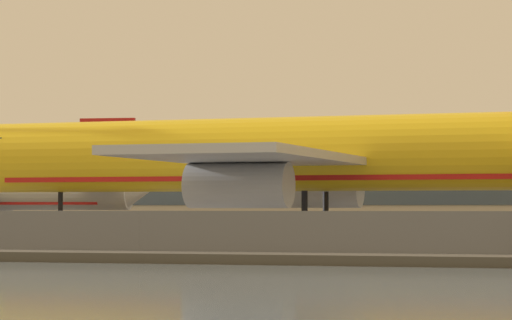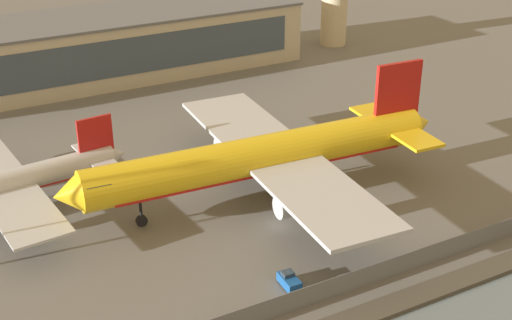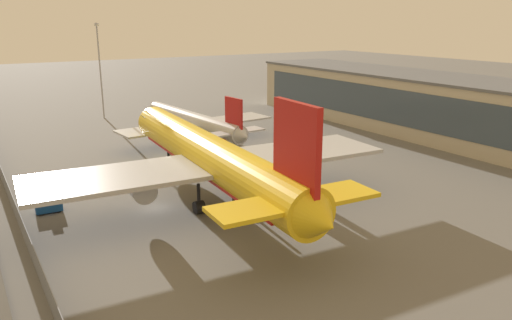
% 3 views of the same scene
% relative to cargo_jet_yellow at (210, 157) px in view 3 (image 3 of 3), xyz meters
% --- Properties ---
extents(ground_plane, '(500.00, 500.00, 0.00)m').
position_rel_cargo_jet_yellow_xyz_m(ground_plane, '(-2.19, -7.05, -6.36)').
color(ground_plane, '#66635E').
extents(perimeter_fence, '(280.00, 0.10, 2.57)m').
position_rel_cargo_jet_yellow_xyz_m(perimeter_fence, '(-2.19, -23.05, -5.07)').
color(perimeter_fence, slate).
rests_on(perimeter_fence, ground).
extents(cargo_jet_yellow, '(55.12, 47.08, 16.65)m').
position_rel_cargo_jet_yellow_xyz_m(cargo_jet_yellow, '(0.00, 0.00, 0.00)').
color(cargo_jet_yellow, yellow).
rests_on(cargo_jet_yellow, ground).
extents(passenger_jet_silver, '(37.34, 32.31, 10.62)m').
position_rel_cargo_jet_yellow_xyz_m(passenger_jet_silver, '(-33.06, 12.75, -2.30)').
color(passenger_jet_silver, silver).
rests_on(passenger_jet_silver, ground).
extents(baggage_tug, '(1.74, 3.27, 1.80)m').
position_rel_cargo_jet_yellow_xyz_m(baggage_tug, '(-7.71, -19.15, -5.55)').
color(baggage_tug, '#19519E').
rests_on(baggage_tug, ground).
extents(ops_van, '(4.03, 5.60, 2.48)m').
position_rel_cargo_jet_yellow_xyz_m(ops_van, '(-41.41, 19.07, -5.08)').
color(ops_van, '#19519E').
rests_on(ops_van, ground).
extents(terminal_building, '(99.23, 19.94, 12.35)m').
position_rel_cargo_jet_yellow_xyz_m(terminal_building, '(-13.80, 58.84, -0.17)').
color(terminal_building, '#BCB299').
rests_on(terminal_building, ground).
extents(apron_light_mast_apron_east, '(3.20, 0.40, 22.96)m').
position_rel_cargo_jet_yellow_xyz_m(apron_light_mast_apron_east, '(-67.63, 3.87, 6.42)').
color(apron_light_mast_apron_east, '#A8A8AD').
rests_on(apron_light_mast_apron_east, ground).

